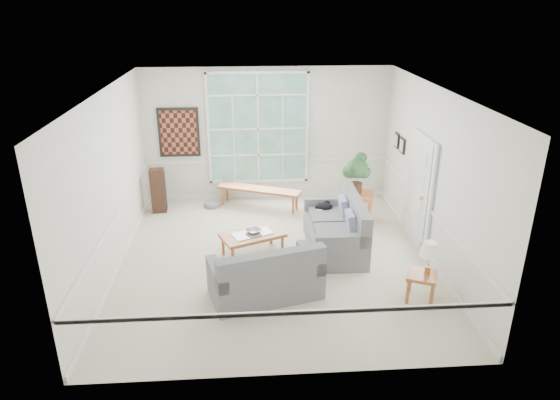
% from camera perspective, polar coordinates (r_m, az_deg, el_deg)
% --- Properties ---
extents(floor, '(5.50, 6.00, 0.01)m').
position_cam_1_polar(floor, '(9.06, -0.55, -6.69)').
color(floor, beige).
rests_on(floor, ground).
extents(ceiling, '(5.50, 6.00, 0.02)m').
position_cam_1_polar(ceiling, '(8.05, -0.63, 12.39)').
color(ceiling, white).
rests_on(ceiling, ground).
extents(wall_back, '(5.50, 0.02, 3.00)m').
position_cam_1_polar(wall_back, '(11.30, -1.50, 7.46)').
color(wall_back, silver).
rests_on(wall_back, ground).
extents(wall_front, '(5.50, 0.02, 3.00)m').
position_cam_1_polar(wall_front, '(5.71, 1.22, -7.95)').
color(wall_front, silver).
rests_on(wall_front, ground).
extents(wall_left, '(0.02, 6.00, 3.00)m').
position_cam_1_polar(wall_left, '(8.73, -18.92, 1.76)').
color(wall_left, silver).
rests_on(wall_left, ground).
extents(wall_right, '(0.02, 6.00, 3.00)m').
position_cam_1_polar(wall_right, '(9.01, 17.16, 2.61)').
color(wall_right, silver).
rests_on(wall_right, ground).
extents(window_back, '(2.30, 0.08, 2.40)m').
position_cam_1_polar(window_back, '(11.22, -2.53, 8.13)').
color(window_back, white).
rests_on(window_back, wall_back).
extents(entry_door, '(0.08, 0.90, 2.10)m').
position_cam_1_polar(entry_door, '(9.68, 15.44, 1.29)').
color(entry_door, white).
rests_on(entry_door, floor).
extents(door_sidelight, '(0.08, 0.26, 1.90)m').
position_cam_1_polar(door_sidelight, '(9.09, 16.75, 0.47)').
color(door_sidelight, white).
rests_on(door_sidelight, wall_right).
extents(wall_art, '(0.90, 0.06, 1.10)m').
position_cam_1_polar(wall_art, '(11.32, -11.49, 7.57)').
color(wall_art, maroon).
rests_on(wall_art, wall_back).
extents(wall_frame_near, '(0.04, 0.26, 0.32)m').
position_cam_1_polar(wall_frame_near, '(10.56, 13.76, 6.06)').
color(wall_frame_near, black).
rests_on(wall_frame_near, wall_right).
extents(wall_frame_far, '(0.04, 0.26, 0.32)m').
position_cam_1_polar(wall_frame_far, '(10.93, 13.15, 6.65)').
color(wall_frame_far, black).
rests_on(wall_frame_far, wall_right).
extents(loveseat_right, '(0.96, 1.84, 0.99)m').
position_cam_1_polar(loveseat_right, '(9.22, 6.26, -2.81)').
color(loveseat_right, slate).
rests_on(loveseat_right, floor).
extents(loveseat_front, '(1.85, 1.29, 0.91)m').
position_cam_1_polar(loveseat_front, '(7.80, -1.70, -7.95)').
color(loveseat_front, slate).
rests_on(loveseat_front, floor).
extents(coffee_table, '(1.26, 1.00, 0.41)m').
position_cam_1_polar(coffee_table, '(9.11, -3.13, -5.04)').
color(coffee_table, '#A5582B').
rests_on(coffee_table, floor).
extents(pewter_bowl, '(0.46, 0.46, 0.08)m').
position_cam_1_polar(pewter_bowl, '(9.04, -3.05, -3.52)').
color(pewter_bowl, '#98989D').
rests_on(pewter_bowl, coffee_table).
extents(window_bench, '(1.88, 1.06, 0.44)m').
position_cam_1_polar(window_bench, '(11.13, -2.41, 0.27)').
color(window_bench, '#A5582B').
rests_on(window_bench, floor).
extents(end_table, '(0.75, 0.75, 0.62)m').
position_cam_1_polar(end_table, '(10.49, 8.83, -0.85)').
color(end_table, '#A5582B').
rests_on(end_table, floor).
extents(houseplant, '(0.59, 0.59, 0.85)m').
position_cam_1_polar(houseplant, '(10.29, 8.77, 3.07)').
color(houseplant, '#254C28').
rests_on(houseplant, end_table).
extents(side_table, '(0.58, 0.58, 0.45)m').
position_cam_1_polar(side_table, '(8.10, 15.79, -9.51)').
color(side_table, '#A5582B').
rests_on(side_table, floor).
extents(table_lamp, '(0.31, 0.31, 0.53)m').
position_cam_1_polar(table_lamp, '(7.90, 16.67, -6.38)').
color(table_lamp, white).
rests_on(table_lamp, side_table).
extents(pet_bed, '(0.48, 0.48, 0.11)m').
position_cam_1_polar(pet_bed, '(11.31, -7.75, -0.45)').
color(pet_bed, gray).
rests_on(pet_bed, floor).
extents(floor_speaker, '(0.32, 0.26, 0.98)m').
position_cam_1_polar(floor_speaker, '(11.10, -13.75, 1.07)').
color(floor_speaker, '#351F15').
rests_on(floor_speaker, floor).
extents(cat, '(0.41, 0.35, 0.16)m').
position_cam_1_polar(cat, '(9.74, 5.03, -0.73)').
color(cat, black).
rests_on(cat, loveseat_right).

